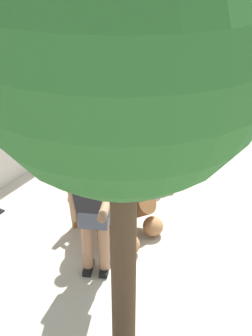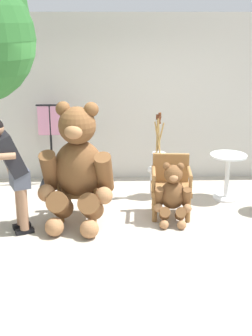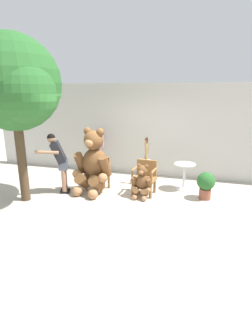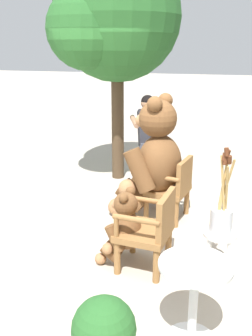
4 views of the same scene
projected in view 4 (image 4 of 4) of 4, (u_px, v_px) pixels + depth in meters
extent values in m
plane|color=#B2A899|center=(109.00, 231.00, 4.79)|extent=(60.00, 60.00, 0.00)
cube|color=olive|center=(167.00, 190.00, 5.07)|extent=(0.63, 0.60, 0.07)
cylinder|color=olive|center=(159.00, 196.00, 5.43)|extent=(0.07, 0.07, 0.37)
cylinder|color=olive|center=(146.00, 208.00, 5.03)|extent=(0.07, 0.07, 0.37)
cylinder|color=olive|center=(187.00, 201.00, 5.25)|extent=(0.07, 0.07, 0.37)
cylinder|color=olive|center=(176.00, 214.00, 4.86)|extent=(0.07, 0.07, 0.37)
cube|color=olive|center=(185.00, 175.00, 4.90)|extent=(0.52, 0.14, 0.42)
cylinder|color=olive|center=(174.00, 167.00, 5.21)|extent=(0.13, 0.48, 0.06)
cylinder|color=olive|center=(160.00, 172.00, 5.33)|extent=(0.05, 0.05, 0.22)
cylinder|color=olive|center=(161.00, 178.00, 4.78)|extent=(0.13, 0.48, 0.06)
cylinder|color=olive|center=(146.00, 183.00, 4.90)|extent=(0.05, 0.05, 0.22)
cube|color=olive|center=(144.00, 232.00, 3.91)|extent=(0.60, 0.56, 0.07)
cylinder|color=olive|center=(133.00, 237.00, 4.26)|extent=(0.07, 0.07, 0.37)
cylinder|color=olive|center=(117.00, 258.00, 3.85)|extent=(0.07, 0.07, 0.37)
cylinder|color=olive|center=(168.00, 244.00, 4.11)|extent=(0.07, 0.07, 0.37)
cylinder|color=olive|center=(156.00, 266.00, 3.70)|extent=(0.07, 0.07, 0.37)
cube|color=olive|center=(166.00, 214.00, 3.76)|extent=(0.52, 0.10, 0.42)
cylinder|color=olive|center=(152.00, 201.00, 4.06)|extent=(0.09, 0.48, 0.06)
cylinder|color=olive|center=(133.00, 207.00, 4.16)|extent=(0.05, 0.05, 0.22)
cylinder|color=olive|center=(136.00, 220.00, 3.61)|extent=(0.09, 0.48, 0.06)
cylinder|color=olive|center=(116.00, 226.00, 3.72)|extent=(0.05, 0.05, 0.22)
ellipsoid|color=brown|center=(159.00, 164.00, 5.00)|extent=(0.77, 0.68, 0.79)
sphere|color=brown|center=(158.00, 119.00, 4.83)|extent=(0.50, 0.50, 0.50)
ellipsoid|color=#A47148|center=(143.00, 120.00, 4.93)|extent=(0.26, 0.22, 0.18)
sphere|color=black|center=(143.00, 119.00, 4.92)|extent=(0.07, 0.07, 0.07)
sphere|color=brown|center=(165.00, 100.00, 4.91)|extent=(0.20, 0.20, 0.20)
sphere|color=brown|center=(155.00, 104.00, 4.59)|extent=(0.20, 0.20, 0.20)
cylinder|color=brown|center=(160.00, 156.00, 5.37)|extent=(0.29, 0.47, 0.59)
sphere|color=#A47148|center=(150.00, 171.00, 5.53)|extent=(0.23, 0.23, 0.23)
cylinder|color=brown|center=(139.00, 170.00, 4.74)|extent=(0.29, 0.47, 0.59)
sphere|color=#A47148|center=(127.00, 188.00, 4.87)|extent=(0.23, 0.23, 0.23)
cylinder|color=brown|center=(145.00, 185.00, 5.43)|extent=(0.36, 0.53, 0.46)
sphere|color=#A47148|center=(131.00, 196.00, 5.61)|extent=(0.25, 0.25, 0.25)
cylinder|color=brown|center=(133.00, 195.00, 5.07)|extent=(0.36, 0.53, 0.46)
sphere|color=#A47148|center=(117.00, 207.00, 5.21)|extent=(0.25, 0.25, 0.25)
ellipsoid|color=brown|center=(128.00, 231.00, 3.97)|extent=(0.37, 0.32, 0.40)
sphere|color=brown|center=(126.00, 204.00, 3.88)|extent=(0.25, 0.25, 0.25)
ellipsoid|color=#A47148|center=(116.00, 204.00, 3.92)|extent=(0.13, 0.10, 0.09)
sphere|color=black|center=(116.00, 204.00, 3.92)|extent=(0.04, 0.04, 0.04)
sphere|color=brown|center=(130.00, 191.00, 3.93)|extent=(0.10, 0.10, 0.10)
sphere|color=brown|center=(124.00, 198.00, 3.76)|extent=(0.10, 0.10, 0.10)
cylinder|color=brown|center=(128.00, 223.00, 4.16)|extent=(0.13, 0.23, 0.30)
sphere|color=#A47148|center=(122.00, 232.00, 4.23)|extent=(0.12, 0.12, 0.12)
cylinder|color=brown|center=(115.00, 238.00, 3.82)|extent=(0.13, 0.23, 0.30)
sphere|color=#A47148|center=(108.00, 249.00, 3.88)|extent=(0.12, 0.12, 0.12)
cylinder|color=brown|center=(119.00, 242.00, 4.18)|extent=(0.16, 0.26, 0.24)
sphere|color=#A47148|center=(109.00, 248.00, 4.26)|extent=(0.13, 0.13, 0.13)
cylinder|color=brown|center=(111.00, 252.00, 3.99)|extent=(0.16, 0.26, 0.24)
sphere|color=#A47148|center=(101.00, 259.00, 4.05)|extent=(0.13, 0.13, 0.13)
cube|color=black|center=(154.00, 192.00, 6.00)|extent=(0.26, 0.18, 0.06)
cylinder|color=#A37556|center=(155.00, 166.00, 5.86)|extent=(0.12, 0.12, 0.82)
cube|color=black|center=(143.00, 193.00, 5.98)|extent=(0.26, 0.18, 0.06)
cylinder|color=#A37556|center=(143.00, 167.00, 5.85)|extent=(0.12, 0.12, 0.82)
cube|color=#4C5160|center=(149.00, 149.00, 5.77)|extent=(0.32, 0.36, 0.24)
cube|color=black|center=(149.00, 127.00, 5.77)|extent=(0.48, 0.45, 0.58)
sphere|color=#A37556|center=(148.00, 103.00, 5.80)|extent=(0.21, 0.21, 0.21)
sphere|color=black|center=(148.00, 102.00, 5.79)|extent=(0.21, 0.21, 0.21)
cylinder|color=#A37556|center=(134.00, 121.00, 5.97)|extent=(0.55, 0.30, 0.11)
cylinder|color=#A37556|center=(161.00, 135.00, 5.82)|extent=(0.20, 0.15, 0.51)
cylinder|color=white|center=(220.00, 234.00, 3.78)|extent=(0.34, 0.34, 0.03)
cylinder|color=white|center=(228.00, 261.00, 3.74)|extent=(0.04, 0.04, 0.43)
cylinder|color=white|center=(229.00, 251.00, 3.92)|extent=(0.04, 0.04, 0.43)
cylinder|color=white|center=(208.00, 258.00, 3.79)|extent=(0.04, 0.04, 0.43)
cylinder|color=white|center=(209.00, 248.00, 3.97)|extent=(0.04, 0.04, 0.43)
cylinder|color=silver|center=(221.00, 221.00, 3.74)|extent=(0.22, 0.22, 0.26)
cylinder|color=tan|center=(221.00, 194.00, 3.67)|extent=(0.14, 0.08, 0.67)
cylinder|color=#592D19|center=(225.00, 157.00, 3.55)|extent=(0.06, 0.05, 0.09)
cylinder|color=tan|center=(226.00, 196.00, 3.64)|extent=(0.16, 0.04, 0.65)
cylinder|color=#592D19|center=(230.00, 160.00, 3.53)|extent=(0.06, 0.05, 0.09)
cylinder|color=tan|center=(224.00, 192.00, 3.67)|extent=(0.05, 0.16, 0.69)
cylinder|color=#592D19|center=(228.00, 154.00, 3.55)|extent=(0.05, 0.06, 0.09)
cylinder|color=tan|center=(222.00, 196.00, 3.66)|extent=(0.13, 0.07, 0.64)
cylinder|color=#592D19|center=(225.00, 161.00, 3.55)|extent=(0.06, 0.05, 0.09)
cylinder|color=tan|center=(223.00, 192.00, 3.64)|extent=(0.08, 0.11, 0.73)
cylinder|color=#592D19|center=(227.00, 152.00, 3.51)|extent=(0.05, 0.05, 0.09)
cylinder|color=silver|center=(196.00, 265.00, 2.77)|extent=(0.56, 0.56, 0.03)
cylinder|color=silver|center=(193.00, 306.00, 2.89)|extent=(0.07, 0.07, 0.69)
cylinder|color=#473523|center=(118.00, 118.00, 6.47)|extent=(0.21, 0.21, 2.15)
sphere|color=#286028|center=(117.00, 16.00, 5.97)|extent=(2.07, 2.07, 2.07)
sphere|color=#286028|center=(87.00, 29.00, 5.65)|extent=(1.24, 1.24, 1.24)
sphere|color=#286028|center=(104.00, 329.00, 2.49)|extent=(0.44, 0.44, 0.44)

